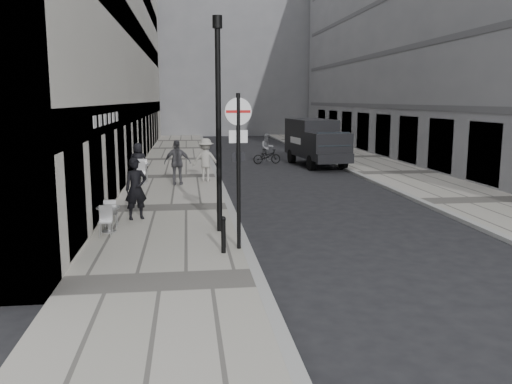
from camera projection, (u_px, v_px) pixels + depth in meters
ground at (281, 339)px, 8.51m from camera, size 120.00×120.00×0.00m
sidewalk at (175, 177)px, 25.86m from camera, size 4.00×60.00×0.12m
far_sidewalk at (396, 173)px, 27.22m from camera, size 4.00×60.00×0.12m
building_left at (101, 4)px, 30.21m from camera, size 4.00×45.00×18.00m
building_far at (211, 35)px, 61.60m from camera, size 24.00×16.00×22.00m
walking_man at (136, 189)px, 16.39m from camera, size 0.80×0.67×1.87m
sign_post at (238, 151)px, 12.88m from camera, size 0.64×0.15×3.76m
lamppost at (218, 115)px, 14.52m from camera, size 0.26×0.26×5.77m
bollard_near at (223, 236)px, 12.83m from camera, size 0.11×0.11×0.83m
bollard_far at (220, 214)px, 15.19m from camera, size 0.11×0.11×0.85m
panel_van at (315, 140)px, 30.58m from camera, size 2.67×5.73×2.61m
cyclist at (267, 152)px, 31.63m from camera, size 1.71×0.81×1.77m
pedestrian_a at (177, 163)px, 22.98m from camera, size 1.17×0.58×1.92m
pedestrian_b at (206, 160)px, 24.09m from camera, size 1.33×0.90×1.91m
pedestrian_c at (138, 162)px, 24.16m from camera, size 0.90×0.64×1.71m
cafe_table_near at (108, 217)px, 14.85m from camera, size 0.64×1.45×0.82m
cafe_table_mid at (139, 171)px, 24.40m from camera, size 0.63×1.41×0.80m
cafe_table_far at (142, 172)px, 23.53m from camera, size 0.78×1.76×1.01m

